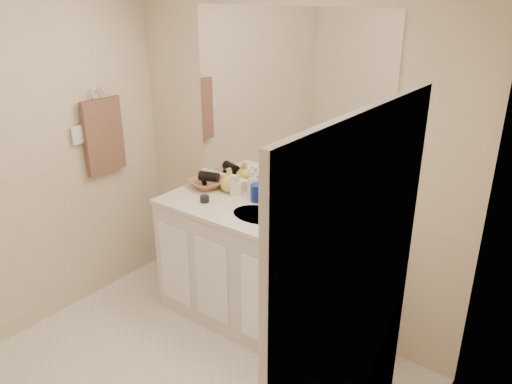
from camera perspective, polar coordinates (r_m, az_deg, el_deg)
The scene contains 25 objects.
wall_back at distance 3.38m, azimuth 3.32°, elevation 4.02°, with size 2.60×0.02×2.40m, color beige.
wall_right at distance 1.80m, azimuth 15.00°, elevation -14.60°, with size 0.02×2.60×2.40m, color beige.
vanity_cabinet at distance 3.50m, azimuth 0.50°, elevation -9.24°, with size 1.50×0.55×0.85m, color silver.
countertop at distance 3.30m, azimuth 0.52°, elevation -2.71°, with size 1.52×0.57×0.03m, color silver.
backsplash at distance 3.47m, azimuth 3.08°, elevation -0.43°, with size 1.52×0.03×0.08m, color white.
sink_basin at distance 3.28m, azimuth 0.32°, elevation -2.78°, with size 0.37×0.37×0.02m, color beige.
faucet at distance 3.39m, azimuth 2.14°, elevation -0.72°, with size 0.02×0.02×0.11m, color silver.
mirror at distance 3.28m, azimuth 3.41°, elevation 9.97°, with size 1.48×0.01×1.20m, color white.
blue_mug at distance 3.46m, azimuth 0.09°, elevation -0.11°, with size 0.09×0.09×0.12m, color navy.
tan_cup at distance 3.29m, azimuth 4.20°, elevation -1.58°, with size 0.07×0.07×0.10m, color #CCB590.
toothbrush at distance 3.25m, azimuth 4.40°, elevation 0.01°, with size 0.01×0.01×0.22m, color #FC429D.
mouthwash_bottle at distance 3.08m, azimuth 7.60°, elevation -2.51°, with size 0.08×0.08×0.19m, color #0B8D82.
soap_dish at distance 2.98m, azimuth 5.18°, elevation -5.20°, with size 0.11×0.09×0.01m, color silver.
green_soap at distance 2.97m, azimuth 5.19°, elevation -4.90°, with size 0.06×0.05×0.02m, color #84DA35.
orange_comb at distance 2.98m, azimuth 1.85°, elevation -5.22°, with size 0.11×0.02×0.00m, color #FF5D1A.
dark_jar at distance 3.47m, azimuth -5.90°, elevation -0.79°, with size 0.06×0.06×0.05m, color black.
extra_white_bottle at distance 3.55m, azimuth -2.62°, elevation 0.77°, with size 0.05×0.05×0.15m, color white.
soap_bottle_white at distance 3.51m, azimuth -0.37°, elevation 0.92°, with size 0.08×0.08×0.20m, color white.
soap_bottle_cream at distance 3.57m, azimuth -2.05°, elevation 0.83°, with size 0.07×0.07×0.15m, color #EFEDC3.
soap_bottle_yellow at distance 3.62m, azimuth -3.05°, elevation 1.38°, with size 0.14×0.14×0.18m, color #D9C154.
wicker_basket at distance 3.72m, azimuth -5.59°, elevation 0.98°, with size 0.25×0.25×0.06m, color #A16541.
hair_dryer at distance 3.69m, azimuth -5.40°, elevation 1.77°, with size 0.07×0.07×0.15m, color black.
towel_ring at distance 3.80m, azimuth -17.70°, elevation 10.51°, with size 0.11×0.11×0.01m, color silver.
hand_towel at distance 3.85m, azimuth -17.00°, elevation 6.12°, with size 0.04×0.32×0.55m, color #462E25.
switch_plate at distance 3.74m, azimuth -19.73°, elevation 6.15°, with size 0.01×0.09×0.13m, color silver.
Camera 1 is at (1.77, -1.38, 2.26)m, focal length 35.00 mm.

